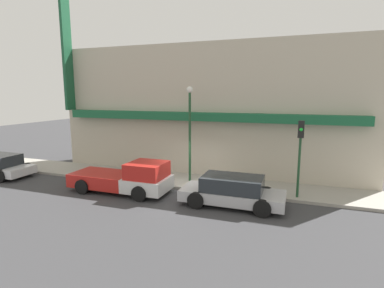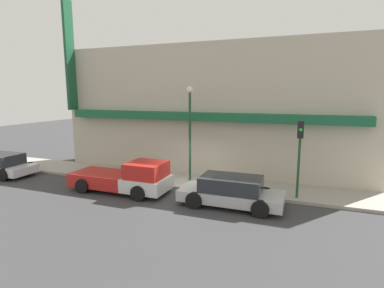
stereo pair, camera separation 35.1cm
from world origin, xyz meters
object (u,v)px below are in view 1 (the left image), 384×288
street_lamp (190,123)px  traffic_light (300,145)px  parked_car (232,191)px  fire_hydrant (251,185)px  pickup_truck (127,178)px

street_lamp → traffic_light: size_ratio=1.44×
parked_car → street_lamp: size_ratio=0.88×
fire_hydrant → street_lamp: (-3.64, 0.87, 3.04)m
parked_car → street_lamp: (-3.06, 2.67, 2.84)m
parked_car → street_lamp: bearing=137.3°
pickup_truck → street_lamp: size_ratio=1.00×
fire_hydrant → parked_car: bearing=-107.9°
parked_car → street_lamp: street_lamp is taller
fire_hydrant → street_lamp: bearing=166.6°
pickup_truck → parked_car: (5.61, -0.00, -0.06)m
pickup_truck → traffic_light: traffic_light is taller
pickup_truck → fire_hydrant: 6.46m
pickup_truck → street_lamp: street_lamp is taller
pickup_truck → traffic_light: 8.85m
parked_car → fire_hydrant: bearing=70.6°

